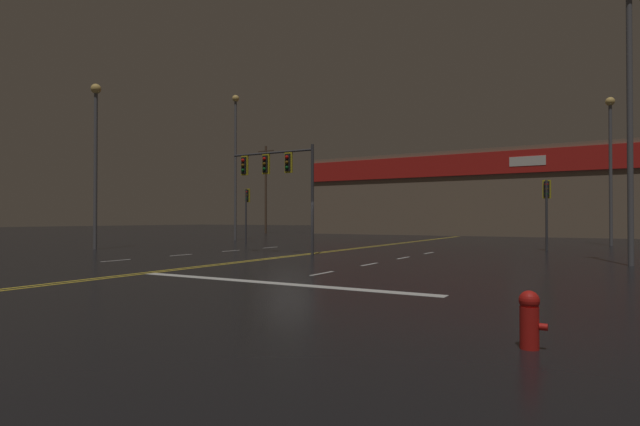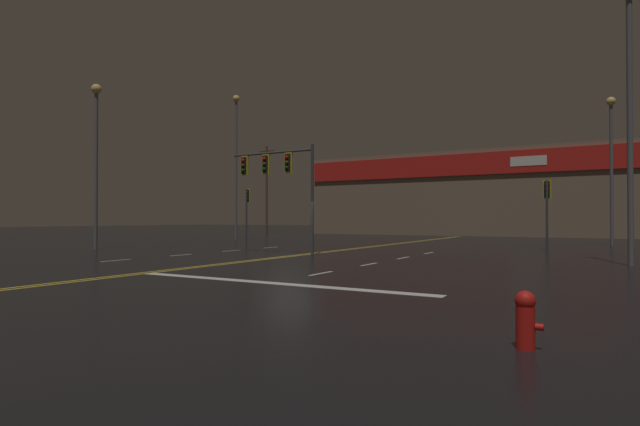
{
  "view_description": "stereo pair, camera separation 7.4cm",
  "coord_description": "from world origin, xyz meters",
  "px_view_note": "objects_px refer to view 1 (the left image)",
  "views": [
    {
      "loc": [
        12.49,
        -18.88,
        1.69
      ],
      "look_at": [
        0.0,
        2.9,
        2.0
      ],
      "focal_mm": 28.0,
      "sensor_mm": 36.0,
      "label": 1
    },
    {
      "loc": [
        12.55,
        -18.84,
        1.69
      ],
      "look_at": [
        0.0,
        2.9,
        2.0
      ],
      "focal_mm": 28.0,
      "sensor_mm": 36.0,
      "label": 2
    }
  ],
  "objects_px": {
    "streetlight_median_approach": "(630,87)",
    "fire_hydrant": "(530,318)",
    "traffic_signal_corner_northeast": "(547,199)",
    "streetlight_far_right": "(96,143)",
    "traffic_signal_corner_northwest": "(247,203)",
    "streetlight_near_right": "(610,151)",
    "traffic_signal_median": "(276,170)",
    "streetlight_far_left": "(236,150)"
  },
  "relations": [
    {
      "from": "streetlight_far_right",
      "to": "fire_hydrant",
      "type": "distance_m",
      "value": 26.9
    },
    {
      "from": "traffic_signal_median",
      "to": "streetlight_far_right",
      "type": "xyz_separation_m",
      "value": [
        -10.84,
        -2.1,
        1.87
      ]
    },
    {
      "from": "traffic_signal_corner_northeast",
      "to": "streetlight_far_right",
      "type": "height_order",
      "value": "streetlight_far_right"
    },
    {
      "from": "streetlight_near_right",
      "to": "streetlight_median_approach",
      "type": "xyz_separation_m",
      "value": [
        0.48,
        -15.66,
        0.4
      ]
    },
    {
      "from": "traffic_signal_corner_northeast",
      "to": "streetlight_near_right",
      "type": "relative_size",
      "value": 0.4
    },
    {
      "from": "traffic_signal_corner_northwest",
      "to": "streetlight_far_right",
      "type": "distance_m",
      "value": 11.6
    },
    {
      "from": "traffic_signal_corner_northeast",
      "to": "streetlight_far_left",
      "type": "xyz_separation_m",
      "value": [
        -22.98,
        2.11,
        4.44
      ]
    },
    {
      "from": "streetlight_near_right",
      "to": "streetlight_far_right",
      "type": "bearing_deg",
      "value": -143.05
    },
    {
      "from": "streetlight_median_approach",
      "to": "fire_hydrant",
      "type": "distance_m",
      "value": 15.51
    },
    {
      "from": "streetlight_median_approach",
      "to": "fire_hydrant",
      "type": "bearing_deg",
      "value": -96.65
    },
    {
      "from": "streetlight_median_approach",
      "to": "streetlight_far_right",
      "type": "height_order",
      "value": "streetlight_median_approach"
    },
    {
      "from": "traffic_signal_corner_northeast",
      "to": "streetlight_near_right",
      "type": "height_order",
      "value": "streetlight_near_right"
    },
    {
      "from": "traffic_signal_median",
      "to": "streetlight_median_approach",
      "type": "distance_m",
      "value": 14.99
    },
    {
      "from": "traffic_signal_corner_northeast",
      "to": "fire_hydrant",
      "type": "xyz_separation_m",
      "value": [
        1.85,
        -22.1,
        -2.39
      ]
    },
    {
      "from": "streetlight_median_approach",
      "to": "streetlight_far_left",
      "type": "relative_size",
      "value": 0.88
    },
    {
      "from": "streetlight_median_approach",
      "to": "streetlight_far_left",
      "type": "height_order",
      "value": "streetlight_far_left"
    },
    {
      "from": "traffic_signal_median",
      "to": "traffic_signal_corner_northeast",
      "type": "xyz_separation_m",
      "value": [
        11.25,
        9.05,
        -1.29
      ]
    },
    {
      "from": "fire_hydrant",
      "to": "streetlight_far_right",
      "type": "bearing_deg",
      "value": 155.41
    },
    {
      "from": "traffic_signal_corner_northwest",
      "to": "streetlight_far_left",
      "type": "height_order",
      "value": "streetlight_far_left"
    },
    {
      "from": "traffic_signal_corner_northeast",
      "to": "streetlight_far_left",
      "type": "bearing_deg",
      "value": 174.74
    },
    {
      "from": "streetlight_far_right",
      "to": "streetlight_far_left",
      "type": "bearing_deg",
      "value": 93.86
    },
    {
      "from": "fire_hydrant",
      "to": "streetlight_far_left",
      "type": "bearing_deg",
      "value": 135.72
    },
    {
      "from": "traffic_signal_corner_northeast",
      "to": "traffic_signal_corner_northwest",
      "type": "bearing_deg",
      "value": -179.57
    },
    {
      "from": "traffic_signal_corner_northwest",
      "to": "streetlight_far_left",
      "type": "distance_m",
      "value": 5.71
    },
    {
      "from": "streetlight_far_right",
      "to": "streetlight_median_approach",
      "type": "bearing_deg",
      "value": 7.19
    },
    {
      "from": "traffic_signal_corner_northeast",
      "to": "streetlight_median_approach",
      "type": "xyz_separation_m",
      "value": [
        3.51,
        -7.92,
        3.68
      ]
    },
    {
      "from": "traffic_signal_median",
      "to": "streetlight_near_right",
      "type": "relative_size",
      "value": 0.55
    },
    {
      "from": "streetlight_far_left",
      "to": "traffic_signal_corner_northwest",
      "type": "bearing_deg",
      "value": -37.66
    },
    {
      "from": "streetlight_median_approach",
      "to": "streetlight_far_left",
      "type": "bearing_deg",
      "value": 159.26
    },
    {
      "from": "streetlight_median_approach",
      "to": "fire_hydrant",
      "type": "height_order",
      "value": "streetlight_median_approach"
    },
    {
      "from": "fire_hydrant",
      "to": "traffic_signal_corner_northeast",
      "type": "bearing_deg",
      "value": 94.79
    },
    {
      "from": "streetlight_near_right",
      "to": "streetlight_median_approach",
      "type": "bearing_deg",
      "value": -88.24
    },
    {
      "from": "streetlight_far_right",
      "to": "fire_hydrant",
      "type": "xyz_separation_m",
      "value": [
        23.94,
        -10.95,
        -5.55
      ]
    },
    {
      "from": "streetlight_far_left",
      "to": "streetlight_far_right",
      "type": "height_order",
      "value": "streetlight_far_left"
    },
    {
      "from": "streetlight_median_approach",
      "to": "streetlight_far_right",
      "type": "bearing_deg",
      "value": -172.81
    },
    {
      "from": "traffic_signal_median",
      "to": "traffic_signal_corner_northwest",
      "type": "xyz_separation_m",
      "value": [
        -8.8,
        8.9,
        -1.19
      ]
    },
    {
      "from": "traffic_signal_corner_northeast",
      "to": "streetlight_far_right",
      "type": "relative_size",
      "value": 0.41
    },
    {
      "from": "streetlight_near_right",
      "to": "streetlight_far_right",
      "type": "xyz_separation_m",
      "value": [
        -25.11,
        -18.89,
        -0.12
      ]
    },
    {
      "from": "traffic_signal_corner_northwest",
      "to": "streetlight_far_right",
      "type": "xyz_separation_m",
      "value": [
        -2.04,
        -11.0,
        3.06
      ]
    },
    {
      "from": "streetlight_near_right",
      "to": "traffic_signal_median",
      "type": "bearing_deg",
      "value": -130.36
    },
    {
      "from": "traffic_signal_median",
      "to": "traffic_signal_corner_northeast",
      "type": "bearing_deg",
      "value": 38.83
    },
    {
      "from": "traffic_signal_median",
      "to": "traffic_signal_corner_northeast",
      "type": "height_order",
      "value": "traffic_signal_median"
    }
  ]
}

